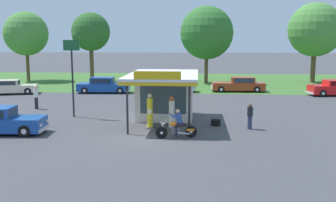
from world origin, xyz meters
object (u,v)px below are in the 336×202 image
(gas_pump_offside, at_px, (172,114))
(parked_car_second_row_spare, at_px, (103,86))
(bystander_chatting_near_pumps, at_px, (36,97))
(spare_tire_stack, at_px, (216,122))
(parked_car_back_row_far_left, at_px, (170,85))
(parked_car_back_row_left, at_px, (11,87))
(bystander_strolling_foreground, at_px, (250,116))
(gas_pump_nearside, at_px, (150,112))
(parked_car_back_row_far_right, at_px, (239,85))
(roadside_pole_sign, at_px, (72,65))
(motorcycle_with_rider, at_px, (177,126))

(gas_pump_offside, bearing_deg, parked_car_second_row_spare, 117.04)
(gas_pump_offside, relative_size, bystander_chatting_near_pumps, 1.10)
(parked_car_second_row_spare, bearing_deg, spare_tire_stack, -53.66)
(parked_car_second_row_spare, height_order, parked_car_back_row_far_left, parked_car_second_row_spare)
(parked_car_back_row_far_left, relative_size, spare_tire_stack, 9.11)
(parked_car_back_row_left, bearing_deg, bystander_strolling_foreground, -32.51)
(gas_pump_nearside, distance_m, parked_car_back_row_far_left, 17.06)
(gas_pump_nearside, xyz_separation_m, parked_car_back_row_far_right, (7.07, 17.48, -0.28))
(gas_pump_nearside, height_order, bystander_strolling_foreground, gas_pump_nearside)
(roadside_pole_sign, relative_size, spare_tire_stack, 8.73)
(parked_car_back_row_far_left, height_order, parked_car_back_row_left, parked_car_back_row_far_left)
(parked_car_back_row_far_left, bearing_deg, parked_car_back_row_left, -168.58)
(spare_tire_stack, bearing_deg, gas_pump_nearside, -163.99)
(motorcycle_with_rider, distance_m, roadside_pole_sign, 9.56)
(gas_pump_offside, bearing_deg, roadside_pole_sign, 155.81)
(gas_pump_nearside, xyz_separation_m, gas_pump_offside, (1.30, -0.00, -0.07))
(gas_pump_offside, distance_m, parked_car_back_row_left, 21.83)
(spare_tire_stack, bearing_deg, bystander_strolling_foreground, -23.67)
(gas_pump_nearside, height_order, bystander_chatting_near_pumps, gas_pump_nearside)
(bystander_strolling_foreground, height_order, spare_tire_stack, bystander_strolling_foreground)
(parked_car_back_row_far_right, height_order, spare_tire_stack, parked_car_back_row_far_right)
(parked_car_back_row_far_left, distance_m, parked_car_back_row_far_right, 7.13)
(gas_pump_offside, bearing_deg, parked_car_back_row_far_left, 94.54)
(parked_car_second_row_spare, height_order, bystander_strolling_foreground, parked_car_second_row_spare)
(parked_car_back_row_far_left, height_order, bystander_strolling_foreground, parked_car_back_row_far_left)
(bystander_chatting_near_pumps, bearing_deg, parked_car_second_row_spare, 73.27)
(spare_tire_stack, bearing_deg, parked_car_back_row_far_left, 104.17)
(bystander_chatting_near_pumps, distance_m, roadside_pole_sign, 5.42)
(gas_pump_offside, xyz_separation_m, parked_car_second_row_spare, (-7.93, 15.54, -0.18))
(parked_car_second_row_spare, relative_size, roadside_pole_sign, 1.04)
(parked_car_back_row_far_left, relative_size, parked_car_back_row_far_right, 0.99)
(parked_car_back_row_far_left, xyz_separation_m, spare_tire_stack, (4.02, -15.92, -0.53))
(gas_pump_nearside, bearing_deg, motorcycle_with_rider, -51.66)
(gas_pump_nearside, bearing_deg, bystander_chatting_near_pumps, 148.01)
(bystander_chatting_near_pumps, xyz_separation_m, roadside_pole_sign, (3.85, -2.81, 2.59))
(gas_pump_nearside, xyz_separation_m, bystander_strolling_foreground, (5.92, 0.28, -0.16))
(motorcycle_with_rider, height_order, bystander_strolling_foreground, motorcycle_with_rider)
(motorcycle_with_rider, bearing_deg, roadside_pole_sign, 144.27)
(motorcycle_with_rider, relative_size, roadside_pole_sign, 0.42)
(parked_car_back_row_far_right, xyz_separation_m, bystander_chatting_near_pumps, (-16.58, -11.54, 0.26))
(bystander_strolling_foreground, distance_m, bystander_chatting_near_pumps, 16.44)
(parked_car_back_row_far_right, bearing_deg, motorcycle_with_rider, -105.16)
(roadside_pole_sign, bearing_deg, spare_tire_stack, -11.68)
(bystander_chatting_near_pumps, bearing_deg, gas_pump_nearside, -31.99)
(gas_pump_nearside, xyz_separation_m, parked_car_back_row_left, (-15.50, 13.93, -0.32))
(gas_pump_nearside, distance_m, parked_car_second_row_spare, 16.89)
(gas_pump_offside, bearing_deg, spare_tire_stack, 23.12)
(parked_car_back_row_far_left, xyz_separation_m, parked_car_back_row_left, (-15.45, -3.12, -0.07))
(bystander_chatting_near_pumps, xyz_separation_m, spare_tire_stack, (13.48, -4.80, -0.77))
(gas_pump_offside, height_order, motorcycle_with_rider, gas_pump_offside)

